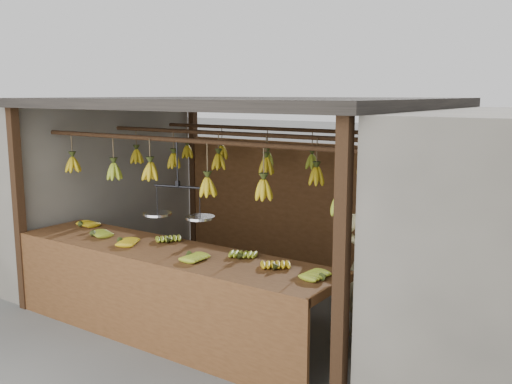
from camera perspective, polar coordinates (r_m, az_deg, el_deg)
The scene contains 8 objects.
ground at distance 6.83m, azimuth -1.46°, elevation -11.17°, with size 80.00×80.00×0.00m, color #5B5B57.
stall at distance 6.66m, azimuth 0.14°, elevation 5.73°, with size 4.30×3.30×2.40m.
neighbor_left at distance 9.08m, azimuth -20.20°, elevation 1.00°, with size 3.00×3.00×2.30m, color slate.
counter at distance 5.77m, azimuth -9.64°, elevation -7.78°, with size 3.73×0.85×0.96m.
hanging_bananas at distance 6.43m, azimuth -1.51°, elevation 2.44°, with size 3.62×2.21×0.39m.
balance_scale at distance 5.76m, azimuth -7.77°, elevation -2.00°, with size 0.75×0.39×0.78m.
vendor at distance 5.79m, azimuth 11.26°, elevation -6.90°, with size 0.58×0.38×1.60m, color beige.
bag_bundles at distance 6.91m, azimuth 18.54°, elevation -2.75°, with size 0.08×0.26×1.27m.
Camera 1 is at (3.76, -5.15, 2.45)m, focal length 40.00 mm.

